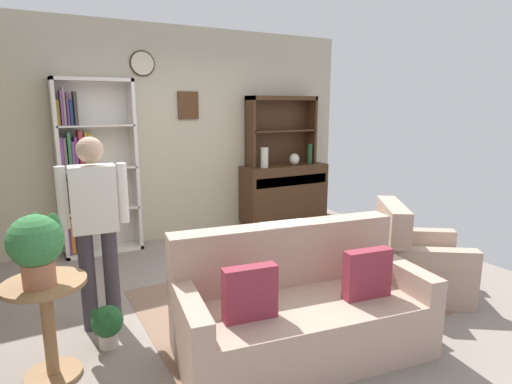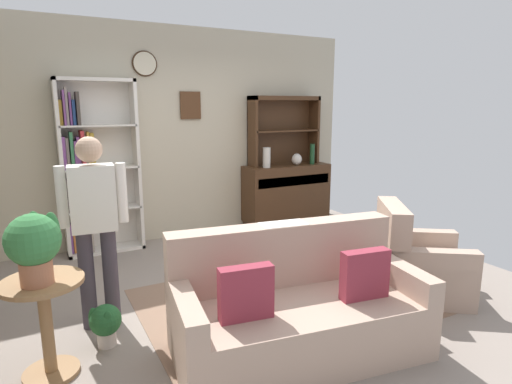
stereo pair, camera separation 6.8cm
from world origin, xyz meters
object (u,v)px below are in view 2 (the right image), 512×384
Objects in this scene: bottle_wine at (312,154)px; potted_plant_small at (105,322)px; couch_floral at (297,311)px; armchair_floral at (417,265)px; vase_round at (297,159)px; potted_plant_large at (34,244)px; person_reading at (94,219)px; sideboard_hutch at (284,121)px; bookshelf at (93,171)px; plant_stand at (46,317)px; vase_tall at (267,158)px; sideboard at (286,192)px.

bottle_wine reaches higher than potted_plant_small.
armchair_floral is (1.54, 0.25, -0.02)m from couch_floral.
potted_plant_small is (-3.08, -2.10, -0.82)m from vase_round.
person_reading is at bearing 53.77° from potted_plant_large.
sideboard_hutch is at bearing 153.04° from bottle_wine.
potted_plant_small is at bearing -93.30° from person_reading.
person_reading is (-0.23, -1.90, -0.11)m from bookshelf.
plant_stand is at bearing 175.09° from armchair_floral.
armchair_floral is at bearing -9.41° from potted_plant_small.
couch_floral is (0.99, -2.96, -0.71)m from bookshelf.
bottle_wine is 0.44× the size of plant_stand.
couch_floral is (-1.84, -2.81, -0.69)m from vase_round.
potted_plant_large is at bearing 176.06° from armchair_floral.
armchair_floral is at bearing -3.94° from potted_plant_large.
potted_plant_small is at bearing -148.17° from bottle_wine.
vase_tall is (-0.39, -0.19, -0.50)m from sideboard_hutch.
sideboard_hutch is (2.70, 0.03, 0.54)m from bookshelf.
plant_stand is at bearing -143.61° from sideboard_hutch.
bookshelf reaches higher than vase_tall.
potted_plant_small is (0.41, 0.24, -0.76)m from potted_plant_large.
potted_plant_small is at bearing 150.09° from couch_floral.
sideboard is 0.52m from vase_round.
couch_floral is 1.83m from potted_plant_large.
vase_round is 0.09× the size of couch_floral.
sideboard_hutch reaches higher than vase_round.
sideboard is 4.32× the size of bottle_wine.
vase_round is 0.57× the size of bottle_wine.
couch_floral is at bearing -29.91° from potted_plant_small.
vase_round is 4.19m from plant_stand.
potted_plant_small is at bearing -142.41° from sideboard_hutch.
bookshelf is 4.59× the size of potted_plant_large.
potted_plant_large is (-3.75, -2.32, -0.12)m from bottle_wine.
vase_round is 0.16× the size of armchair_floral.
couch_floral is 1.22× the size of person_reading.
potted_plant_large reaches higher than sideboard.
sideboard_hutch is 0.58× the size of couch_floral.
armchair_floral is at bearing -93.39° from sideboard_hutch.
vase_tall is 0.62× the size of potted_plant_large.
sideboard_hutch reaches higher than sideboard.
bookshelf is 2.83m from vase_round.
person_reading reaches higher than potted_plant_large.
bottle_wine is 0.16× the size of couch_floral.
bookshelf is at bearing 176.98° from vase_round.
vase_round is at bearing -3.02° from bookshelf.
person_reading reaches higher than sideboard.
bookshelf is 1.97× the size of armchair_floral.
sideboard_hutch is 4.30m from plant_stand.
vase_tall reaches higher than armchair_floral.
bottle_wine is 0.28× the size of armchair_floral.
person_reading is at bearing 163.83° from armchair_floral.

